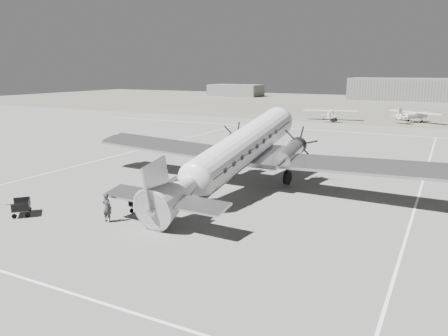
# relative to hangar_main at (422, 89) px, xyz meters

# --- Properties ---
(ground) EXTENTS (260.00, 260.00, 0.00)m
(ground) POSITION_rel_hangar_main_xyz_m (-5.00, -120.00, -3.30)
(ground) COLOR slate
(ground) RESTS_ON ground
(taxi_line_near) EXTENTS (60.00, 0.15, 0.01)m
(taxi_line_near) POSITION_rel_hangar_main_xyz_m (-5.00, -134.00, -3.29)
(taxi_line_near) COLOR white
(taxi_line_near) RESTS_ON ground
(taxi_line_right) EXTENTS (0.15, 80.00, 0.01)m
(taxi_line_right) POSITION_rel_hangar_main_xyz_m (7.00, -120.00, -3.29)
(taxi_line_right) COLOR white
(taxi_line_right) RESTS_ON ground
(taxi_line_left) EXTENTS (0.15, 60.00, 0.01)m
(taxi_line_left) POSITION_rel_hangar_main_xyz_m (-23.00, -110.00, -3.29)
(taxi_line_left) COLOR white
(taxi_line_left) RESTS_ON ground
(taxi_line_horizon) EXTENTS (90.00, 0.15, 0.01)m
(taxi_line_horizon) POSITION_rel_hangar_main_xyz_m (-5.00, -80.00, -3.29)
(taxi_line_horizon) COLOR white
(taxi_line_horizon) RESTS_ON ground
(grass_infield) EXTENTS (260.00, 90.00, 0.01)m
(grass_infield) POSITION_rel_hangar_main_xyz_m (-5.00, -25.00, -3.30)
(grass_infield) COLOR #5B584C
(grass_infield) RESTS_ON ground
(hangar_main) EXTENTS (42.00, 14.00, 6.60)m
(hangar_main) POSITION_rel_hangar_main_xyz_m (0.00, 0.00, 0.00)
(hangar_main) COLOR slate
(hangar_main) RESTS_ON ground
(shed_secondary) EXTENTS (18.00, 10.00, 4.00)m
(shed_secondary) POSITION_rel_hangar_main_xyz_m (-60.00, -5.00, -1.30)
(shed_secondary) COLOR #5F5F5F
(shed_secondary) RESTS_ON ground
(dc3_airliner) EXTENTS (30.77, 21.95, 5.71)m
(dc3_airliner) POSITION_rel_hangar_main_xyz_m (-5.45, -116.82, -0.44)
(dc3_airliner) COLOR #A6A5A8
(dc3_airliner) RESTS_ON ground
(light_plane_left) EXTENTS (11.50, 10.03, 2.09)m
(light_plane_left) POSITION_rel_hangar_main_xyz_m (-11.17, -65.72, -2.26)
(light_plane_left) COLOR silver
(light_plane_left) RESTS_ON ground
(light_plane_right) EXTENTS (13.05, 12.39, 2.12)m
(light_plane_right) POSITION_rel_hangar_main_xyz_m (2.77, -62.49, -2.24)
(light_plane_right) COLOR silver
(light_plane_right) RESTS_ON ground
(baggage_cart_near) EXTENTS (1.79, 1.37, 0.93)m
(baggage_cart_near) POSITION_rel_hangar_main_xyz_m (-8.51, -124.30, -2.83)
(baggage_cart_near) COLOR #5F5F5F
(baggage_cart_near) RESTS_ON ground
(baggage_cart_far) EXTENTS (2.07, 2.04, 0.96)m
(baggage_cart_far) POSITION_rel_hangar_main_xyz_m (-15.11, -128.14, -2.82)
(baggage_cart_far) COLOR #5F5F5F
(baggage_cart_far) RESTS_ON ground
(ground_crew) EXTENTS (0.65, 0.43, 1.79)m
(ground_crew) POSITION_rel_hangar_main_xyz_m (-9.34, -126.61, -2.40)
(ground_crew) COLOR #2B2B2B
(ground_crew) RESTS_ON ground
(ramp_agent) EXTENTS (0.64, 0.80, 1.56)m
(ramp_agent) POSITION_rel_hangar_main_xyz_m (-8.48, -123.49, -2.52)
(ramp_agent) COLOR silver
(ramp_agent) RESTS_ON ground
(passenger) EXTENTS (0.50, 0.75, 1.52)m
(passenger) POSITION_rel_hangar_main_xyz_m (-8.39, -120.97, -2.54)
(passenger) COLOR silver
(passenger) RESTS_ON ground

